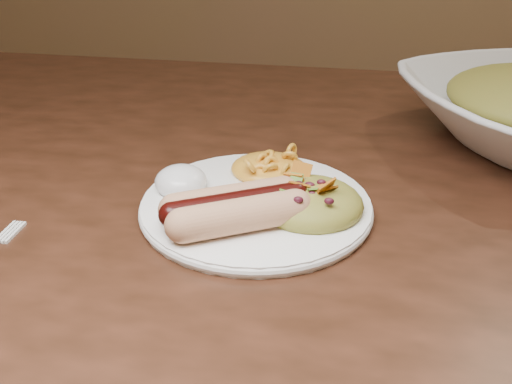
# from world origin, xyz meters

# --- Properties ---
(table) EXTENTS (1.60, 0.90, 0.75)m
(table) POSITION_xyz_m (0.00, 0.00, 0.66)
(table) COLOR #412014
(table) RESTS_ON floor
(plate) EXTENTS (0.29, 0.29, 0.01)m
(plate) POSITION_xyz_m (0.09, -0.06, 0.76)
(plate) COLOR white
(plate) RESTS_ON table
(hotdog) EXTENTS (0.11, 0.11, 0.03)m
(hotdog) POSITION_xyz_m (0.08, -0.10, 0.78)
(hotdog) COLOR tan
(hotdog) RESTS_ON plate
(mac_and_cheese) EXTENTS (0.10, 0.09, 0.03)m
(mac_and_cheese) POSITION_xyz_m (0.09, 0.01, 0.78)
(mac_and_cheese) COLOR yellow
(mac_and_cheese) RESTS_ON plate
(sour_cream) EXTENTS (0.07, 0.07, 0.03)m
(sour_cream) POSITION_xyz_m (0.01, -0.04, 0.78)
(sour_cream) COLOR white
(sour_cream) RESTS_ON plate
(taco_salad) EXTENTS (0.10, 0.10, 0.04)m
(taco_salad) POSITION_xyz_m (0.14, -0.06, 0.78)
(taco_salad) COLOR #B36E26
(taco_salad) RESTS_ON plate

